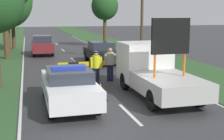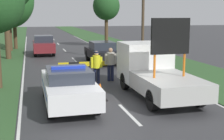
% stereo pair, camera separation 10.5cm
% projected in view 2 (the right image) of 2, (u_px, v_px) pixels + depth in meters
% --- Properties ---
extents(ground_plane, '(160.00, 160.00, 0.00)m').
position_uv_depth(ground_plane, '(123.00, 108.00, 11.71)').
color(ground_plane, '#333335').
extents(lane_markings, '(7.57, 56.12, 0.01)m').
position_uv_depth(lane_markings, '(77.00, 62.00, 22.96)').
color(lane_markings, silver).
rests_on(lane_markings, ground).
extents(grass_verge_right, '(4.89, 120.00, 0.03)m').
position_uv_depth(grass_verge_right, '(125.00, 48.00, 32.32)').
color(grass_verge_right, '#2D5128').
rests_on(grass_verge_right, ground).
extents(police_car, '(1.84, 4.80, 1.56)m').
position_uv_depth(police_car, '(68.00, 86.00, 12.02)').
color(police_car, white).
rests_on(police_car, ground).
extents(work_truck, '(2.17, 5.43, 3.35)m').
position_uv_depth(work_truck, '(153.00, 70.00, 13.66)').
color(work_truck, white).
rests_on(work_truck, ground).
extents(road_barrier, '(3.31, 0.08, 0.99)m').
position_uv_depth(road_barrier, '(89.00, 65.00, 16.69)').
color(road_barrier, black).
rests_on(road_barrier, ground).
extents(police_officer, '(0.60, 0.38, 1.68)m').
position_uv_depth(police_officer, '(96.00, 65.00, 15.56)').
color(police_officer, '#191E38').
rests_on(police_officer, ground).
extents(pedestrian_civilian, '(0.63, 0.40, 1.76)m').
position_uv_depth(pedestrian_civilian, '(111.00, 62.00, 16.34)').
color(pedestrian_civilian, '#191E38').
rests_on(pedestrian_civilian, ground).
extents(traffic_cone_near_police, '(0.45, 0.45, 0.62)m').
position_uv_depth(traffic_cone_near_police, '(74.00, 73.00, 17.16)').
color(traffic_cone_near_police, black).
rests_on(traffic_cone_near_police, ground).
extents(traffic_cone_centre_front, '(0.43, 0.43, 0.59)m').
position_uv_depth(traffic_cone_centre_front, '(139.00, 70.00, 17.99)').
color(traffic_cone_centre_front, black).
rests_on(traffic_cone_centre_front, ground).
extents(traffic_cone_near_truck, '(0.53, 0.53, 0.73)m').
position_uv_depth(traffic_cone_near_truck, '(100.00, 92.00, 12.77)').
color(traffic_cone_near_truck, black).
rests_on(traffic_cone_near_truck, ground).
extents(queued_car_sedan_black, '(1.78, 4.51, 1.56)m').
position_uv_depth(queued_car_sedan_black, '(102.00, 52.00, 22.50)').
color(queued_car_sedan_black, black).
rests_on(queued_car_sedan_black, ground).
extents(queued_car_wagon_maroon, '(1.75, 4.07, 1.69)m').
position_uv_depth(queued_car_wagon_maroon, '(44.00, 45.00, 27.03)').
color(queued_car_wagon_maroon, maroon).
rests_on(queued_car_wagon_maroon, ground).
extents(roadside_tree_near_left, '(2.82, 2.82, 5.83)m').
position_uv_depth(roadside_tree_near_left, '(106.00, 6.00, 32.75)').
color(roadside_tree_near_left, '#4C3823').
rests_on(roadside_tree_near_left, ground).
extents(roadside_tree_mid_right, '(4.85, 4.85, 7.27)m').
position_uv_depth(roadside_tree_mid_right, '(8.00, 1.00, 29.24)').
color(roadside_tree_mid_right, '#4C3823').
rests_on(roadside_tree_mid_right, ground).
extents(utility_pole, '(1.20, 0.20, 7.37)m').
position_uv_depth(utility_pole, '(143.00, 10.00, 21.86)').
color(utility_pole, '#473828').
rests_on(utility_pole, ground).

